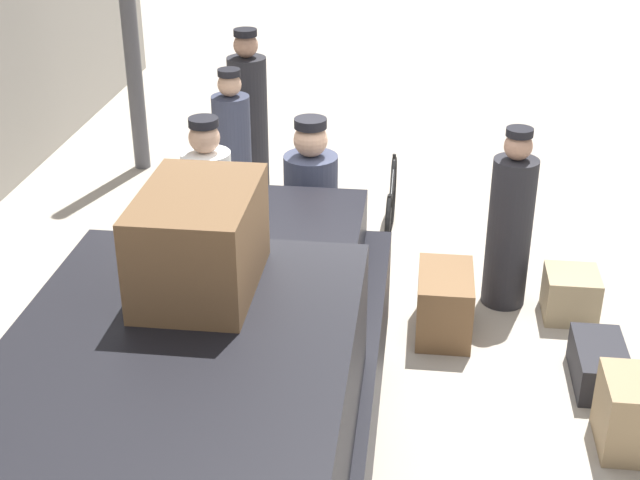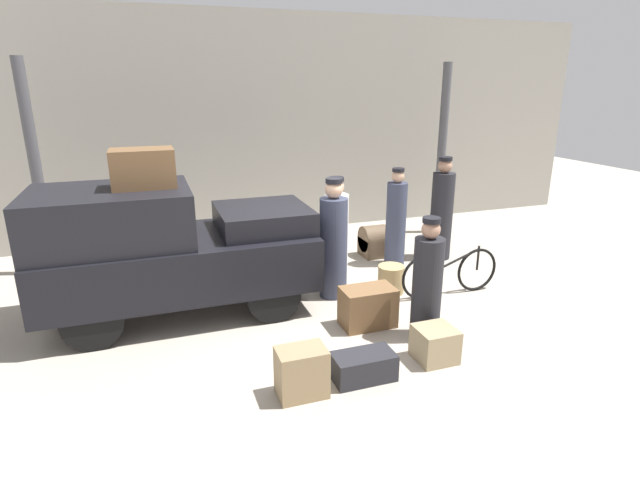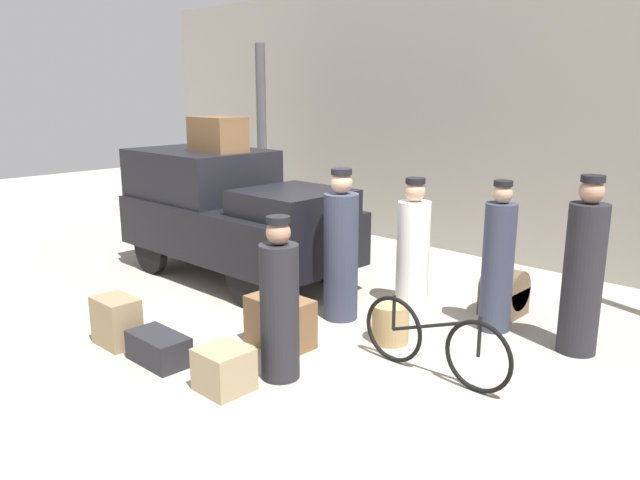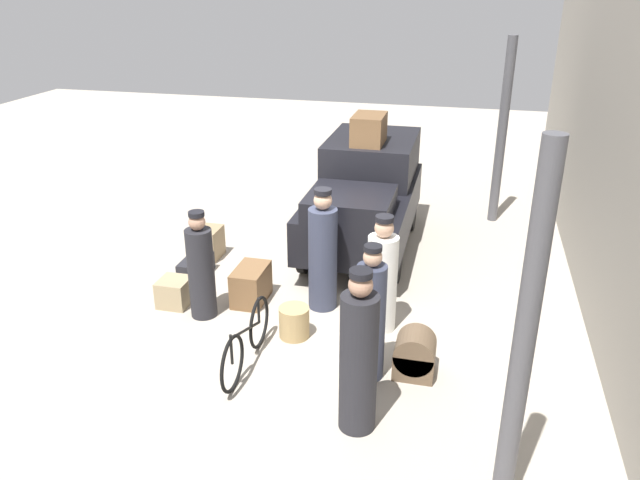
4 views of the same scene
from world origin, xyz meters
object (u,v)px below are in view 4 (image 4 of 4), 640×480
(truck, at_px, (365,193))
(suitcase_black_upright, at_px, (210,243))
(porter_lifting_near_truck, at_px, (382,279))
(suitcase_tan_flat, at_px, (196,267))
(trunk_on_truck_roof, at_px, (369,129))
(porter_carrying_trunk, at_px, (323,255))
(trunk_barrel_dark, at_px, (415,355))
(conductor_in_dark_uniform, at_px, (359,358))
(trunk_wicker_pale, at_px, (175,292))
(suitcase_small_leather, at_px, (251,284))
(bicycle, at_px, (246,341))
(porter_standing_middle, at_px, (201,269))
(wicker_basket, at_px, (294,322))
(porter_with_bicycle, at_px, (370,318))

(truck, height_order, suitcase_black_upright, truck)
(porter_lifting_near_truck, relative_size, suitcase_tan_flat, 2.42)
(trunk_on_truck_roof, bearing_deg, porter_carrying_trunk, -4.27)
(truck, distance_m, suitcase_black_upright, 2.82)
(truck, relative_size, trunk_barrel_dark, 6.20)
(suitcase_black_upright, distance_m, suitcase_tan_flat, 0.74)
(conductor_in_dark_uniform, relative_size, suitcase_tan_flat, 2.74)
(trunk_wicker_pale, xyz_separation_m, suitcase_small_leather, (-0.38, 1.06, 0.07))
(suitcase_black_upright, bearing_deg, suitcase_small_leather, 42.91)
(bicycle, bearing_deg, porter_lifting_near_truck, 131.54)
(bicycle, relative_size, conductor_in_dark_uniform, 0.88)
(trunk_on_truck_roof, bearing_deg, conductor_in_dark_uniform, 8.89)
(suitcase_black_upright, bearing_deg, trunk_wicker_pale, 5.08)
(porter_standing_middle, bearing_deg, porter_lifting_near_truck, 95.85)
(porter_lifting_near_truck, distance_m, porter_carrying_trunk, 1.00)
(conductor_in_dark_uniform, bearing_deg, trunk_wicker_pale, -122.80)
(trunk_on_truck_roof, bearing_deg, bicycle, -9.98)
(porter_lifting_near_truck, height_order, porter_carrying_trunk, porter_carrying_trunk)
(conductor_in_dark_uniform, distance_m, suitcase_tan_flat, 4.43)
(porter_standing_middle, relative_size, trunk_wicker_pale, 3.51)
(wicker_basket, bearing_deg, porter_standing_middle, -99.68)
(porter_lifting_near_truck, distance_m, suitcase_tan_flat, 3.32)
(trunk_barrel_dark, xyz_separation_m, trunk_on_truck_roof, (-3.94, -1.29, 1.80))
(porter_carrying_trunk, bearing_deg, trunk_on_truck_roof, 175.73)
(porter_lifting_near_truck, height_order, porter_standing_middle, porter_lifting_near_truck)
(suitcase_black_upright, distance_m, suitcase_small_leather, 1.78)
(wicker_basket, distance_m, suitcase_tan_flat, 2.47)
(trunk_on_truck_roof, bearing_deg, trunk_barrel_dark, 18.16)
(conductor_in_dark_uniform, bearing_deg, suitcase_tan_flat, -132.72)
(porter_lifting_near_truck, bearing_deg, porter_with_bicycle, 1.69)
(suitcase_black_upright, relative_size, suitcase_small_leather, 0.75)
(porter_with_bicycle, distance_m, suitcase_small_leather, 2.55)
(suitcase_tan_flat, bearing_deg, porter_standing_middle, 29.12)
(suitcase_small_leather, bearing_deg, porter_standing_middle, -42.69)
(suitcase_black_upright, bearing_deg, porter_carrying_trunk, 62.08)
(trunk_wicker_pale, bearing_deg, trunk_on_truck_roof, 142.52)
(suitcase_small_leather, bearing_deg, bicycle, 17.82)
(wicker_basket, height_order, porter_carrying_trunk, porter_carrying_trunk)
(porter_lifting_near_truck, distance_m, trunk_barrel_dark, 1.23)
(bicycle, bearing_deg, trunk_barrel_dark, 99.11)
(trunk_barrel_dark, bearing_deg, porter_carrying_trunk, -132.81)
(trunk_on_truck_roof, bearing_deg, porter_standing_middle, -29.08)
(porter_standing_middle, distance_m, conductor_in_dark_uniform, 3.16)
(conductor_in_dark_uniform, bearing_deg, trunk_on_truck_roof, -171.11)
(suitcase_small_leather, bearing_deg, trunk_on_truck_roof, 154.44)
(porter_with_bicycle, bearing_deg, trunk_wicker_pale, -109.04)
(conductor_in_dark_uniform, relative_size, suitcase_black_upright, 3.55)
(truck, xyz_separation_m, trunk_on_truck_roof, (-0.21, -0.00, 1.09))
(trunk_wicker_pale, distance_m, trunk_barrel_dark, 3.73)
(trunk_wicker_pale, bearing_deg, wicker_basket, 77.84)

